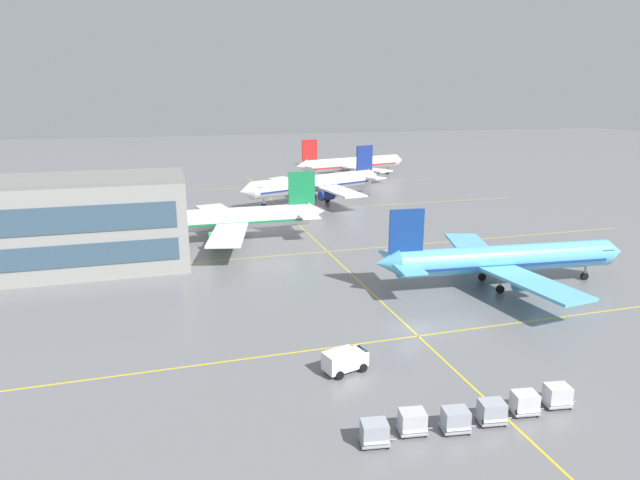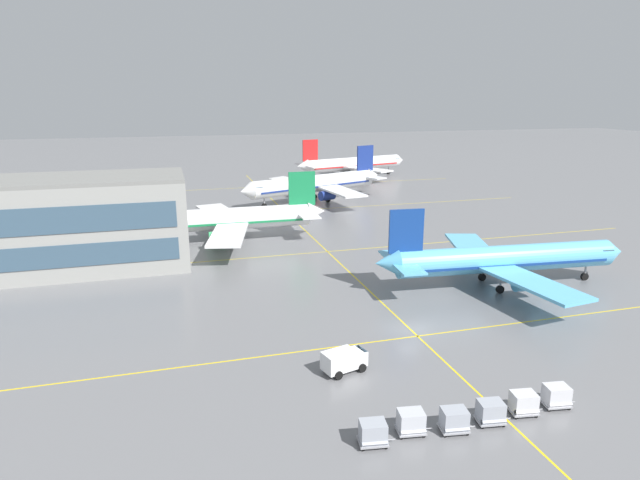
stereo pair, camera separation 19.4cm
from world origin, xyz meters
name	(u,v)px [view 2 (the right image)]	position (x,y,z in m)	size (l,w,h in m)	color
ground_plane	(409,328)	(0.00, 0.00, 0.00)	(600.00, 600.00, 0.00)	slate
airliner_front_gate	(502,259)	(17.40, 9.01, 3.75)	(35.37, 30.39, 10.99)	#5BB7E5
airliner_second_row	(221,220)	(-15.93, 41.61, 4.00)	(37.54, 32.47, 11.70)	white
airliner_third_row	(316,184)	(9.71, 72.71, 4.24)	(38.71, 33.16, 12.42)	white
airliner_far_left_stand	(352,164)	(30.91, 106.82, 4.13)	(38.52, 32.78, 12.10)	white
taxiway_markings	(303,228)	(0.00, 47.42, 0.00)	(115.27, 144.96, 0.01)	yellow
service_truck_red_van	(344,360)	(-9.81, -6.94, 1.18)	(4.44, 2.99, 2.10)	white
baggage_cart_row_leftmost	(373,433)	(-11.25, -17.74, 1.00)	(2.84, 1.96, 1.86)	#99999E
baggage_cart_row_second	(411,422)	(-8.02, -17.26, 1.00)	(2.84, 1.96, 1.86)	#99999E
baggage_cart_row_middle	(454,420)	(-4.79, -17.93, 1.00)	(2.84, 1.96, 1.86)	#99999E
baggage_cart_row_fourth	(491,412)	(-1.56, -17.77, 1.00)	(2.84, 1.96, 1.86)	#99999E
baggage_cart_row_fifth	(524,403)	(1.67, -17.39, 1.00)	(2.84, 1.96, 1.86)	#99999E
baggage_cart_row_rightmost	(557,396)	(4.90, -17.22, 1.00)	(2.84, 1.96, 1.86)	#99999E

